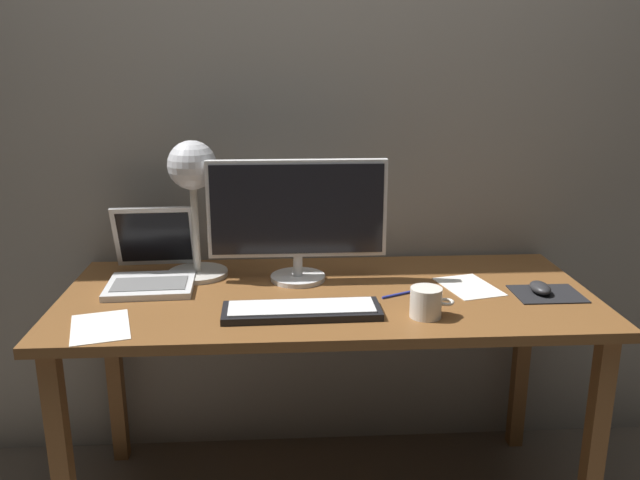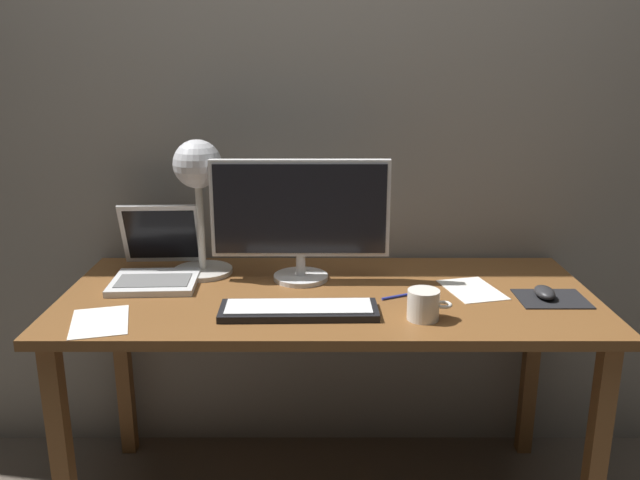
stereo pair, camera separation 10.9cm
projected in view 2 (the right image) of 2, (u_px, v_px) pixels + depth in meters
back_wall at (328, 96)px, 2.21m from camera, size 4.80×0.06×2.60m
desk at (328, 317)px, 2.00m from camera, size 1.60×0.70×0.74m
monitor at (301, 214)px, 2.03m from camera, size 0.56×0.17×0.39m
keyboard_main at (299, 310)px, 1.81m from camera, size 0.44×0.15×0.03m
laptop at (158, 259)px, 2.09m from camera, size 0.28×0.32×0.23m
desk_lamp at (199, 181)px, 2.07m from camera, size 0.19×0.19×0.44m
mousepad at (552, 299)px, 1.92m from camera, size 0.20×0.16×0.00m
mouse at (545, 292)px, 1.92m from camera, size 0.06×0.10×0.03m
coffee_mug at (424, 305)px, 1.77m from camera, size 0.12×0.09×0.08m
paper_sheet_near_mouse at (472, 290)px, 2.00m from camera, size 0.19×0.24×0.00m
paper_sheet_by_keyboard at (100, 322)px, 1.76m from camera, size 0.20×0.24×0.00m
pen at (403, 295)px, 1.94m from camera, size 0.13×0.07×0.01m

